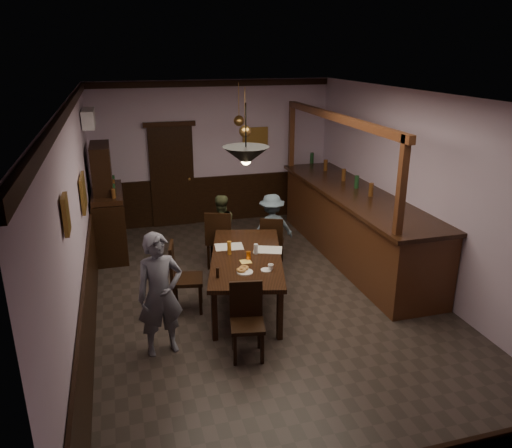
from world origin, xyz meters
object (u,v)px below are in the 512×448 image
object	(u,v)px
pendant_brass_mid	(245,131)
pendant_brass_far	(239,121)
chair_far_left	(219,237)
person_standing	(160,295)
soda_can	(248,256)
coffee_cup	(271,267)
chair_near	(247,317)
person_seated_left	(220,229)
person_seated_right	(272,228)
sideboard	(108,210)
chair_far_right	(272,240)
chair_side	(181,274)
dining_table	(246,260)
bar_counter	(354,223)
pendant_iron	(246,156)

from	to	relation	value
pendant_brass_mid	pendant_brass_far	size ratio (longest dim) A/B	1.00
chair_far_left	person_standing	world-z (taller)	person_standing
person_standing	soda_can	world-z (taller)	person_standing
coffee_cup	chair_near	bearing A→B (deg)	-112.13
chair_near	person_seated_left	distance (m)	2.91
person_seated_left	person_seated_right	bearing A→B (deg)	163.13
chair_far_left	sideboard	size ratio (longest dim) A/B	0.51
chair_far_right	chair_side	distance (m)	2.02
chair_side	person_standing	world-z (taller)	person_standing
dining_table	pendant_brass_far	xyz separation A→B (m)	(0.58, 2.75, 1.61)
person_seated_left	coffee_cup	world-z (taller)	person_seated_left
chair_side	bar_counter	bearing A→B (deg)	-61.24
person_standing	person_seated_left	size ratio (longest dim) A/B	1.29
dining_table	chair_far_left	bearing A→B (deg)	95.56
dining_table	person_seated_right	world-z (taller)	person_seated_right
dining_table	bar_counter	distance (m)	2.55
dining_table	chair_near	bearing A→B (deg)	-104.56
chair_far_left	pendant_iron	world-z (taller)	pendant_iron
person_standing	person_seated_right	bearing A→B (deg)	36.87
dining_table	pendant_brass_far	bearing A→B (deg)	78.02
person_seated_left	person_seated_right	world-z (taller)	person_seated_right
bar_counter	sideboard	bearing A→B (deg)	161.15
person_seated_left	pendant_brass_far	distance (m)	2.14
pendant_iron	person_standing	bearing A→B (deg)	-171.12
chair_near	person_standing	world-z (taller)	person_standing
dining_table	pendant_iron	world-z (taller)	pendant_iron
person_seated_right	pendant_brass_mid	bearing A→B (deg)	-16.87
pendant_iron	chair_far_right	bearing A→B (deg)	63.74
dining_table	bar_counter	xyz separation A→B (m)	(2.28, 1.14, -0.04)
chair_near	bar_counter	world-z (taller)	bar_counter
chair_side	dining_table	bearing A→B (deg)	-81.98
chair_side	person_seated_left	xyz separation A→B (m)	(0.90, 1.58, 0.05)
bar_counter	pendant_brass_mid	world-z (taller)	pendant_brass_mid
person_seated_right	soda_can	bearing A→B (deg)	61.48
dining_table	chair_side	size ratio (longest dim) A/B	2.33
person_seated_right	sideboard	xyz separation A→B (m)	(-2.75, 1.18, 0.20)
chair_far_right	person_seated_right	world-z (taller)	person_seated_right
person_standing	soda_can	xyz separation A→B (m)	(1.32, 0.81, 0.03)
chair_side	pendant_iron	size ratio (longest dim) A/B	1.40
soda_can	bar_counter	size ratio (longest dim) A/B	0.03
soda_can	pendant_brass_mid	distance (m)	2.26
chair_near	person_seated_right	xyz separation A→B (m)	(1.15, 2.67, 0.10)
chair_near	chair_side	world-z (taller)	chair_side
chair_far_right	pendant_iron	distance (m)	2.84
soda_can	sideboard	xyz separation A→B (m)	(-1.92, 2.71, -0.00)
pendant_brass_far	chair_side	bearing A→B (deg)	-119.49
sideboard	pendant_iron	bearing A→B (deg)	-62.69
soda_can	pendant_brass_mid	world-z (taller)	pendant_brass_mid
person_seated_left	pendant_iron	xyz separation A→B (m)	(-0.15, -2.39, 1.77)
chair_far_left	person_seated_right	world-z (taller)	person_seated_right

